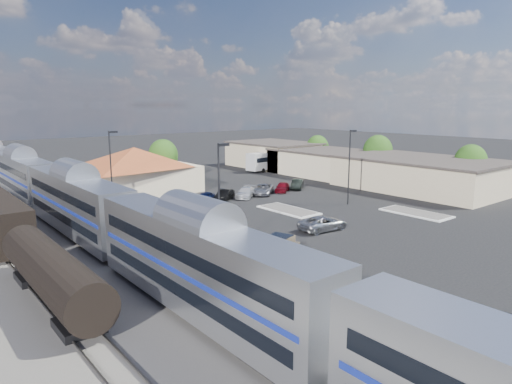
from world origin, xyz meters
TOP-DOWN VIEW (x-y plane):
  - ground at (0.00, 0.00)m, footprint 280.00×280.00m
  - railbed at (-21.00, 8.00)m, footprint 16.00×100.00m
  - platform at (-12.00, 6.00)m, footprint 5.50×92.00m
  - passenger_train at (-18.00, 6.77)m, footprint 3.00×104.00m
  - station_depot at (-4.56, 24.00)m, footprint 18.35×12.24m
  - buildings_east at (28.00, 14.28)m, footprint 14.40×51.40m
  - traffic_island_south at (4.00, 2.00)m, footprint 3.30×7.50m
  - traffic_island_north at (14.00, -8.00)m, footprint 3.30×7.50m
  - lamp_plat_s at (-10.90, -6.00)m, footprint 1.08×0.25m
  - lamp_plat_n at (-10.90, 16.00)m, footprint 1.08×0.25m
  - lamp_lot at (12.10, 0.00)m, footprint 1.08×0.25m
  - tree_east_a at (34.00, -4.00)m, footprint 4.56×4.56m
  - tree_east_b at (34.00, 12.00)m, footprint 4.94×4.94m
  - tree_east_c at (34.00, 26.00)m, footprint 4.41×4.41m
  - tree_depot at (3.00, 30.00)m, footprint 4.71×4.71m
  - pickup_truck at (-8.50, -9.60)m, footprint 5.68×3.45m
  - suv at (0.94, -6.16)m, footprint 5.30×2.81m
  - coach_bus at (24.00, 28.33)m, footprint 10.98×3.83m
  - person_a at (-12.90, -15.40)m, footprint 0.55×0.68m
  - person_b at (-11.91, -0.47)m, footprint 0.92×1.03m
  - parked_car_a at (-1.53, 11.05)m, footprint 4.46×4.03m
  - parked_car_b at (1.67, 11.35)m, footprint 4.23×3.65m
  - parked_car_c at (4.87, 11.05)m, footprint 4.84×4.34m
  - parked_car_d at (8.07, 11.35)m, footprint 5.28×5.03m
  - parked_car_e at (11.27, 11.05)m, footprint 4.10×3.63m
  - parked_car_f at (14.47, 11.35)m, footprint 4.19×3.81m

SIDE VIEW (x-z plane):
  - ground at x=0.00m, z-range 0.00..0.00m
  - railbed at x=-21.00m, z-range 0.00..0.12m
  - platform at x=-12.00m, z-range 0.00..0.18m
  - traffic_island_south at x=4.00m, z-range 0.00..0.21m
  - traffic_island_north at x=14.00m, z-range 0.00..0.21m
  - parked_car_e at x=11.27m, z-range 0.00..1.34m
  - parked_car_c at x=4.87m, z-range 0.00..1.35m
  - parked_car_b at x=1.67m, z-range 0.00..1.38m
  - parked_car_f at x=14.47m, z-range 0.00..1.39m
  - parked_car_d at x=8.07m, z-range 0.00..1.39m
  - suv at x=0.94m, z-range 0.00..1.42m
  - parked_car_a at x=-1.53m, z-range 0.00..1.47m
  - pickup_truck at x=-8.50m, z-range -0.05..1.80m
  - person_a at x=-12.90m, z-range 0.18..1.79m
  - person_b at x=-11.91m, z-range 0.18..1.93m
  - coach_bus at x=24.00m, z-range 0.26..3.71m
  - buildings_east at x=28.00m, z-range -0.13..4.67m
  - passenger_train at x=-18.00m, z-range 0.09..5.64m
  - station_depot at x=-4.56m, z-range 0.03..6.23m
  - tree_east_c at x=34.00m, z-range 0.66..6.87m
  - tree_east_a at x=34.00m, z-range 0.68..7.10m
  - tree_depot at x=3.00m, z-range 0.71..7.34m
  - tree_east_b at x=34.00m, z-range 0.74..7.70m
  - lamp_plat_s at x=-10.90m, z-range 0.84..9.84m
  - lamp_plat_n at x=-10.90m, z-range 0.84..9.84m
  - lamp_lot at x=12.10m, z-range 0.84..9.84m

